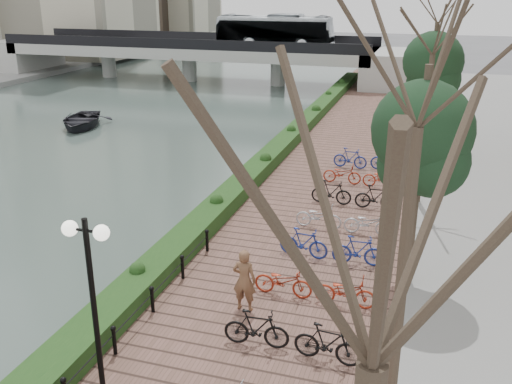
% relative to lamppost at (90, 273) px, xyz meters
% --- Properties ---
extents(river_water, '(30.00, 130.00, 0.02)m').
position_rel_lamppost_xyz_m(river_water, '(-17.08, 23.62, -3.65)').
color(river_water, '#43544F').
rests_on(river_water, ground).
extents(promenade, '(8.00, 75.00, 0.50)m').
position_rel_lamppost_xyz_m(promenade, '(1.92, 16.12, -3.41)').
color(promenade, brown).
rests_on(promenade, ground).
extents(hedge, '(1.10, 56.00, 0.60)m').
position_rel_lamppost_xyz_m(hedge, '(-1.48, 18.62, -2.86)').
color(hedge, '#153814').
rests_on(hedge, promenade).
extents(chain_fence, '(0.10, 14.10, 0.70)m').
position_rel_lamppost_xyz_m(chain_fence, '(-0.68, 0.62, -2.81)').
color(chain_fence, black).
rests_on(chain_fence, promenade).
extents(lamppost, '(1.02, 0.32, 4.32)m').
position_rel_lamppost_xyz_m(lamppost, '(0.00, 0.00, 0.00)').
color(lamppost, black).
rests_on(lamppost, promenade).
extents(pedestrian, '(0.67, 0.44, 1.82)m').
position_rel_lamppost_xyz_m(pedestrian, '(1.69, 4.50, -2.25)').
color(pedestrian, brown).
rests_on(pedestrian, promenade).
extents(bicycle_parking, '(2.40, 19.89, 1.00)m').
position_rel_lamppost_xyz_m(bicycle_parking, '(3.42, 9.29, -2.69)').
color(bicycle_parking, '#B4B5B9').
rests_on(bicycle_parking, promenade).
extents(street_trees, '(3.20, 37.12, 6.80)m').
position_rel_lamppost_xyz_m(street_trees, '(5.92, 11.30, 0.03)').
color(street_trees, '#3B2C22').
rests_on(street_trees, promenade).
extents(bridge, '(36.00, 10.77, 6.50)m').
position_rel_lamppost_xyz_m(bridge, '(-15.30, 43.62, -0.29)').
color(bridge, '#ABABA6').
rests_on(bridge, ground).
extents(boat, '(4.74, 5.62, 0.99)m').
position_rel_lamppost_xyz_m(boat, '(-16.14, 23.47, -3.14)').
color(boat, '#222227').
rests_on(boat, river_water).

